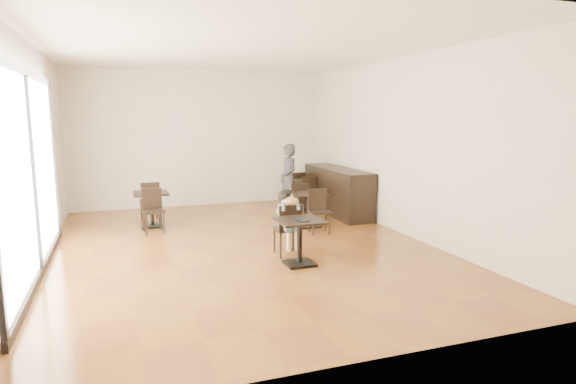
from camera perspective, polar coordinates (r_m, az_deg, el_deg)
name	(u,v)px	position (r m, az deg, el deg)	size (l,w,h in m)	color
floor	(243,247)	(8.05, -5.35, -6.49)	(6.00, 8.00, 0.01)	brown
ceiling	(240,47)	(7.82, -5.72, 16.70)	(6.00, 8.00, 0.01)	white
wall_back	(201,139)	(11.69, -10.27, 6.25)	(6.00, 0.01, 3.20)	beige
wall_front	(358,184)	(4.03, 8.27, 0.91)	(6.00, 0.01, 3.20)	beige
wall_left	(33,156)	(7.64, -27.99, 3.82)	(0.01, 8.00, 3.20)	beige
wall_right	(403,146)	(8.98, 13.48, 5.29)	(0.01, 8.00, 3.20)	beige
storefront_window	(30,174)	(7.16, -28.21, 1.90)	(0.04, 4.50, 2.60)	white
child_table	(299,242)	(7.02, 1.36, -5.95)	(0.64, 0.64, 0.68)	black
child_chair	(287,229)	(7.50, -0.13, -4.41)	(0.37, 0.37, 0.82)	black
child	(287,222)	(7.48, -0.13, -3.63)	(0.37, 0.51, 1.03)	slate
plate	(302,220)	(6.85, 1.67, -3.37)	(0.23, 0.23, 0.01)	black
pizza_slice	(291,201)	(7.23, 0.37, -1.04)	(0.24, 0.18, 0.05)	#DFC47C
adult_patron	(288,179)	(10.63, 0.05, 1.60)	(0.56, 0.37, 1.53)	#37363C
cafe_table_mid	(308,210)	(9.37, 2.43, -2.12)	(0.63, 0.63, 0.67)	black
cafe_table_left	(152,210)	(9.72, -15.86, -2.01)	(0.65, 0.65, 0.68)	black
cafe_table_back	(298,195)	(11.08, 1.18, -0.35)	(0.63, 0.63, 0.67)	black
chair_mid_a	(298,202)	(9.87, 1.25, -1.15)	(0.36, 0.36, 0.80)	black
chair_mid_b	(319,212)	(8.86, 3.75, -2.35)	(0.36, 0.36, 0.80)	black
chair_left_a	(150,201)	(10.25, -16.08, -1.06)	(0.37, 0.37, 0.82)	black
chair_left_b	(153,211)	(9.17, -15.66, -2.23)	(0.37, 0.37, 0.82)	black
chair_back_a	(295,188)	(11.63, 0.85, 0.44)	(0.36, 0.36, 0.80)	black
chair_back_b	(312,195)	(10.62, 2.90, -0.41)	(0.36, 0.36, 0.80)	black
service_counter	(337,191)	(10.67, 5.86, 0.14)	(0.60, 2.40, 1.00)	black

